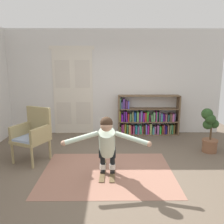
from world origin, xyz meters
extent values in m
plane|color=brown|center=(0.00, 0.00, 0.00)|extent=(7.20, 7.20, 0.00)
cube|color=silver|center=(0.00, 2.60, 1.45)|extent=(6.00, 0.10, 2.90)
cube|color=beige|center=(-1.44, 2.54, 1.18)|extent=(0.55, 0.04, 2.35)
cube|color=beige|center=(-1.44, 2.52, 1.69)|extent=(0.41, 0.01, 0.76)
cube|color=beige|center=(-1.44, 2.52, 0.59)|extent=(0.41, 0.01, 0.64)
cube|color=beige|center=(-0.89, 2.54, 1.18)|extent=(0.55, 0.04, 2.35)
cube|color=beige|center=(-0.89, 2.52, 1.69)|extent=(0.41, 0.01, 0.76)
cube|color=beige|center=(-0.89, 2.52, 0.59)|extent=(0.41, 0.01, 0.64)
cube|color=beige|center=(-1.16, 2.54, 2.40)|extent=(1.22, 0.04, 0.10)
cube|color=#976856|center=(-0.17, 0.01, 0.00)|extent=(2.42, 1.83, 0.01)
cube|color=brown|center=(0.12, 2.39, 0.56)|extent=(0.04, 0.30, 1.12)
cube|color=brown|center=(1.79, 2.39, 0.56)|extent=(0.04, 0.30, 1.12)
cube|color=brown|center=(0.95, 2.39, 0.01)|extent=(1.67, 0.30, 0.02)
cube|color=brown|center=(0.95, 2.39, 0.38)|extent=(1.67, 0.30, 0.02)
cube|color=brown|center=(0.95, 2.39, 0.74)|extent=(1.67, 0.30, 0.02)
cube|color=brown|center=(0.95, 2.39, 1.11)|extent=(1.67, 0.30, 0.02)
cube|color=#536E2F|center=(0.16, 2.38, 0.12)|extent=(0.04, 0.16, 0.20)
cube|color=#A12A78|center=(0.22, 2.41, 0.16)|extent=(0.04, 0.21, 0.27)
cube|color=#BA6085|center=(0.26, 2.38, 0.16)|extent=(0.04, 0.16, 0.29)
cube|color=olive|center=(0.31, 2.37, 0.17)|extent=(0.05, 0.15, 0.30)
cube|color=#429262|center=(0.37, 2.39, 0.16)|extent=(0.03, 0.18, 0.28)
cube|color=#B28049|center=(0.43, 2.38, 0.16)|extent=(0.06, 0.24, 0.28)
cube|color=#A32551|center=(0.48, 2.39, 0.14)|extent=(0.04, 0.18, 0.24)
cube|color=#A64780|center=(0.54, 2.38, 0.14)|extent=(0.04, 0.24, 0.24)
cube|color=teal|center=(0.62, 2.41, 0.14)|extent=(0.06, 0.18, 0.24)
cube|color=#964D8B|center=(0.67, 2.38, 0.13)|extent=(0.04, 0.23, 0.21)
cube|color=#7AA9C3|center=(0.70, 2.41, 0.14)|extent=(0.03, 0.15, 0.24)
cube|color=#3FBE78|center=(0.74, 2.41, 0.14)|extent=(0.06, 0.21, 0.25)
cube|color=#D55B76|center=(0.80, 2.40, 0.13)|extent=(0.03, 0.15, 0.21)
cube|color=#4C3E17|center=(0.86, 2.37, 0.15)|extent=(0.03, 0.15, 0.25)
cube|color=#6364CB|center=(0.90, 2.39, 0.16)|extent=(0.05, 0.23, 0.29)
cube|color=#CC1F95|center=(0.96, 2.40, 0.14)|extent=(0.04, 0.20, 0.25)
cube|color=#9AAB5B|center=(1.02, 2.40, 0.17)|extent=(0.06, 0.22, 0.30)
cube|color=teal|center=(1.09, 2.37, 0.12)|extent=(0.05, 0.22, 0.20)
cube|color=#BD69A7|center=(1.15, 2.38, 0.13)|extent=(0.04, 0.14, 0.22)
cube|color=#945395|center=(1.22, 2.38, 0.14)|extent=(0.05, 0.24, 0.25)
cube|color=green|center=(1.29, 2.37, 0.13)|extent=(0.04, 0.15, 0.22)
cube|color=#99402D|center=(1.36, 2.38, 0.14)|extent=(0.03, 0.21, 0.25)
cube|color=#7A366D|center=(1.41, 2.37, 0.15)|extent=(0.05, 0.15, 0.26)
cube|color=navy|center=(1.46, 2.40, 0.14)|extent=(0.04, 0.20, 0.24)
cube|color=#A8715B|center=(1.52, 2.40, 0.14)|extent=(0.03, 0.17, 0.25)
cube|color=#6F8E58|center=(1.58, 2.39, 0.15)|extent=(0.06, 0.19, 0.26)
cube|color=#338657|center=(1.64, 2.40, 0.15)|extent=(0.04, 0.17, 0.25)
cube|color=brown|center=(1.69, 2.41, 0.15)|extent=(0.05, 0.18, 0.26)
cube|color=#9FB31B|center=(0.16, 2.40, 0.53)|extent=(0.03, 0.22, 0.30)
cube|color=purple|center=(0.21, 2.38, 0.48)|extent=(0.05, 0.15, 0.20)
cube|color=#401C64|center=(0.27, 2.37, 0.53)|extent=(0.04, 0.19, 0.29)
cube|color=#751DA0|center=(0.33, 2.38, 0.53)|extent=(0.05, 0.21, 0.28)
cube|color=red|center=(0.39, 2.41, 0.50)|extent=(0.03, 0.21, 0.22)
cube|color=#416D46|center=(0.44, 2.38, 0.50)|extent=(0.06, 0.20, 0.22)
cube|color=tan|center=(0.51, 2.39, 0.52)|extent=(0.05, 0.19, 0.27)
cube|color=#1C4996|center=(0.57, 2.40, 0.51)|extent=(0.05, 0.23, 0.26)
cube|color=#6BAE57|center=(0.65, 2.37, 0.52)|extent=(0.05, 0.17, 0.27)
cube|color=#6E186D|center=(0.71, 2.40, 0.51)|extent=(0.03, 0.22, 0.24)
cube|color=#6267A6|center=(0.75, 2.41, 0.54)|extent=(0.05, 0.22, 0.30)
cube|color=purple|center=(0.81, 2.39, 0.51)|extent=(0.05, 0.24, 0.25)
cube|color=#B53F28|center=(0.87, 2.40, 0.51)|extent=(0.05, 0.17, 0.24)
cube|color=#4BD83C|center=(0.93, 2.40, 0.53)|extent=(0.04, 0.17, 0.28)
cube|color=#4D1639|center=(0.98, 2.38, 0.49)|extent=(0.03, 0.24, 0.20)
cube|color=#4E814D|center=(1.04, 2.38, 0.48)|extent=(0.06, 0.20, 0.20)
cube|color=#78BA7D|center=(1.11, 2.39, 0.51)|extent=(0.04, 0.15, 0.26)
cube|color=#AB2B8B|center=(1.17, 2.41, 0.53)|extent=(0.03, 0.23, 0.29)
cube|color=#1D7A3F|center=(1.20, 2.39, 0.52)|extent=(0.03, 0.15, 0.28)
cube|color=#7A4E74|center=(1.26, 2.41, 0.53)|extent=(0.04, 0.20, 0.28)
cube|color=teal|center=(1.32, 2.38, 0.49)|extent=(0.05, 0.19, 0.22)
cube|color=purple|center=(1.38, 2.40, 0.49)|extent=(0.05, 0.15, 0.21)
cube|color=#874E59|center=(1.44, 2.38, 0.49)|extent=(0.04, 0.23, 0.22)
cube|color=#255854|center=(1.51, 2.38, 0.48)|extent=(0.05, 0.16, 0.18)
cube|color=brown|center=(1.58, 2.40, 0.50)|extent=(0.06, 0.22, 0.23)
cube|color=#C3589C|center=(1.63, 2.40, 0.49)|extent=(0.05, 0.23, 0.22)
cube|color=#403C63|center=(1.68, 2.39, 0.50)|extent=(0.06, 0.19, 0.23)
cube|color=#57946D|center=(0.16, 2.38, 0.89)|extent=(0.03, 0.18, 0.29)
cube|color=#676BB6|center=(0.20, 2.38, 0.85)|extent=(0.03, 0.23, 0.19)
cube|color=#4D2F79|center=(0.26, 2.38, 0.89)|extent=(0.05, 0.21, 0.28)
cube|color=#623466|center=(0.33, 2.41, 0.86)|extent=(0.06, 0.17, 0.22)
cube|color=#5657D7|center=(0.39, 2.37, 0.85)|extent=(0.03, 0.14, 0.20)
cylinder|color=#9E8D5F|center=(-2.09, 0.43, 0.21)|extent=(0.07, 0.07, 0.42)
cylinder|color=#9E8D5F|center=(-1.63, 0.20, 0.21)|extent=(0.07, 0.07, 0.42)
cylinder|color=#9E8D5F|center=(-1.87, 0.90, 0.21)|extent=(0.07, 0.07, 0.42)
cylinder|color=#9E8D5F|center=(-1.40, 0.67, 0.21)|extent=(0.07, 0.07, 0.42)
cube|color=#9E8D5F|center=(-1.75, 0.55, 0.45)|extent=(0.80, 0.80, 0.06)
cube|color=#93A3C4|center=(-1.75, 0.55, 0.50)|extent=(0.72, 0.72, 0.04)
cube|color=#9E8D5F|center=(-1.63, 0.79, 0.80)|extent=(0.57, 0.31, 0.60)
cube|color=#9E8D5F|center=(-1.99, 0.67, 0.62)|extent=(0.30, 0.53, 0.28)
cube|color=#9E8D5F|center=(-1.50, 0.43, 0.62)|extent=(0.30, 0.53, 0.28)
cylinder|color=brown|center=(2.15, 1.03, 0.15)|extent=(0.32, 0.32, 0.29)
cylinder|color=brown|center=(2.15, 1.03, 0.27)|extent=(0.35, 0.35, 0.04)
cylinder|color=#4C3823|center=(2.15, 1.03, 0.47)|extent=(0.04, 0.04, 0.36)
sphere|color=#25441E|center=(2.02, 1.01, 0.89)|extent=(0.25, 0.25, 0.25)
sphere|color=#25441E|center=(2.06, 0.95, 0.80)|extent=(0.20, 0.20, 0.20)
sphere|color=#25441E|center=(2.23, 1.07, 0.65)|extent=(0.20, 0.20, 0.20)
sphere|color=#25441E|center=(2.08, 1.07, 0.63)|extent=(0.21, 0.21, 0.21)
sphere|color=#25441E|center=(2.10, 0.97, 0.79)|extent=(0.21, 0.21, 0.21)
cube|color=brown|center=(-0.26, 0.01, 0.01)|extent=(0.12, 0.78, 0.01)
cube|color=brown|center=(-0.25, 0.37, 0.05)|extent=(0.09, 0.12, 0.06)
cube|color=black|center=(-0.26, -0.01, 0.04)|extent=(0.09, 0.12, 0.04)
cube|color=brown|center=(-0.08, 0.00, 0.01)|extent=(0.12, 0.78, 0.01)
cube|color=brown|center=(-0.07, 0.36, 0.05)|extent=(0.09, 0.12, 0.06)
cube|color=black|center=(-0.08, -0.02, 0.04)|extent=(0.09, 0.12, 0.04)
cylinder|color=white|center=(-0.26, 0.01, 0.13)|extent=(0.11, 0.11, 0.10)
cylinder|color=black|center=(-0.26, 0.01, 0.33)|extent=(0.09, 0.09, 0.30)
cylinder|color=black|center=(-0.26, -0.02, 0.42)|extent=(0.11, 0.11, 0.22)
cylinder|color=white|center=(-0.08, 0.00, 0.13)|extent=(0.11, 0.11, 0.10)
cylinder|color=black|center=(-0.08, 0.00, 0.33)|extent=(0.09, 0.09, 0.30)
cylinder|color=black|center=(-0.08, -0.03, 0.42)|extent=(0.11, 0.11, 0.22)
cube|color=black|center=(-0.17, -0.03, 0.42)|extent=(0.31, 0.19, 0.14)
cylinder|color=beige|center=(-0.18, -0.15, 0.64)|extent=(0.30, 0.50, 0.59)
sphere|color=tan|center=(-0.18, -0.33, 1.00)|extent=(0.21, 0.21, 0.20)
sphere|color=#382619|center=(-0.18, -0.32, 1.04)|extent=(0.22, 0.22, 0.21)
cylinder|color=beige|center=(-0.60, -0.36, 0.80)|extent=(0.58, 0.26, 0.19)
sphere|color=tan|center=(-0.87, -0.44, 0.74)|extent=(0.09, 0.09, 0.09)
cylinder|color=beige|center=(0.23, -0.39, 0.80)|extent=(0.57, 0.29, 0.19)
sphere|color=tan|center=(0.50, -0.49, 0.74)|extent=(0.09, 0.09, 0.09)
camera|label=1|loc=(-0.12, -4.04, 2.02)|focal=37.71mm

